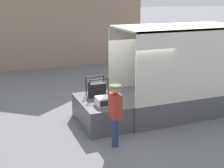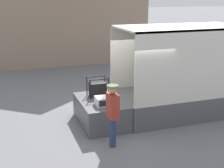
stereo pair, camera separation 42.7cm
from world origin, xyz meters
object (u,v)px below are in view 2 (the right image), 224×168
(box_truck, at_px, (222,80))
(portable_generator, at_px, (98,89))
(microwave, at_px, (104,101))
(worker_person, at_px, (113,109))

(box_truck, bearing_deg, portable_generator, 174.66)
(microwave, height_order, worker_person, worker_person)
(box_truck, distance_m, worker_person, 4.99)
(microwave, height_order, portable_generator, portable_generator)
(microwave, bearing_deg, portable_generator, 84.23)
(portable_generator, distance_m, worker_person, 2.05)
(microwave, bearing_deg, box_truck, 6.02)
(portable_generator, bearing_deg, box_truck, -5.34)
(box_truck, bearing_deg, worker_person, -161.03)
(portable_generator, xyz_separation_m, worker_person, (-0.21, -2.04, 0.05))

